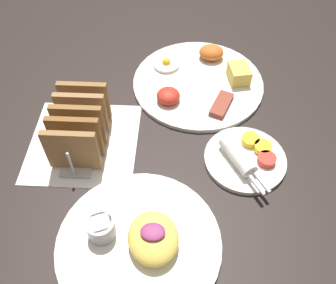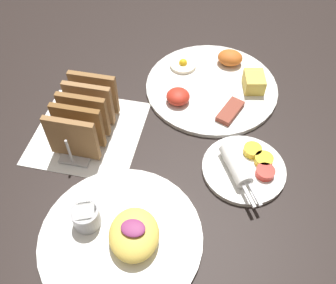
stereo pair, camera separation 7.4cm
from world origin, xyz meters
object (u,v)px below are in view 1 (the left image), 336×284
plate_foreground (139,241)px  toast_rack (79,126)px  plate_breakfast (200,80)px  plate_condiments (245,157)px

plate_foreground → toast_rack: bearing=122.5°
plate_breakfast → plate_foreground: plate_foreground is taller
plate_foreground → plate_condiments: bearing=44.3°
plate_foreground → toast_rack: size_ratio=1.55×
plate_foreground → toast_rack: 0.26m
plate_breakfast → plate_condiments: (0.09, -0.22, 0.00)m
plate_breakfast → plate_condiments: bearing=-68.1°
plate_condiments → plate_foreground: plate_foreground is taller
plate_breakfast → toast_rack: size_ratio=1.70×
plate_breakfast → plate_condiments: size_ratio=1.72×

